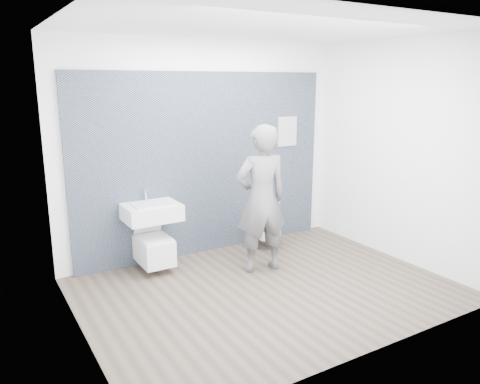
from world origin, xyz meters
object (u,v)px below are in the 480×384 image
washbasin (152,212)px  toilet_rounded (266,227)px  toilet_square (154,248)px  visitor (261,199)px

washbasin → toilet_rounded: size_ratio=1.23×
toilet_square → washbasin: bearing=90.0°
washbasin → toilet_square: (0.00, -0.02, -0.46)m
toilet_rounded → visitor: visitor is taller
toilet_square → visitor: size_ratio=0.39×
toilet_rounded → visitor: bearing=-128.1°
toilet_square → toilet_rounded: (1.65, -0.00, 0.01)m
toilet_square → visitor: 1.45m
washbasin → toilet_square: bearing=-90.0°
visitor → toilet_square: bearing=-21.6°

